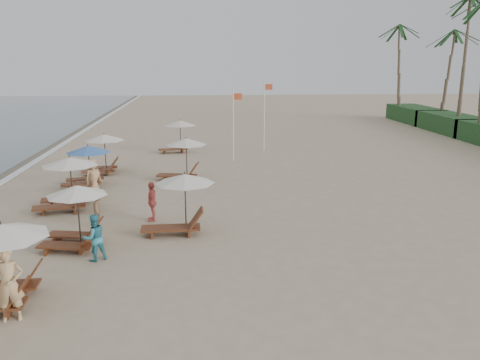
{
  "coord_description": "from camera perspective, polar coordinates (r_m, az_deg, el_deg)",
  "views": [
    {
      "loc": [
        -0.77,
        -12.71,
        6.31
      ],
      "look_at": [
        1.0,
        7.69,
        1.3
      ],
      "focal_mm": 36.67,
      "sensor_mm": 36.0,
      "label": 1
    }
  ],
  "objects": [
    {
      "name": "ground",
      "position": [
        14.21,
        -1.37,
        -12.62
      ],
      "size": [
        160.0,
        160.0,
        0.0
      ],
      "primitive_type": "plane",
      "color": "tan",
      "rests_on": "ground"
    },
    {
      "name": "lounger_station_2",
      "position": [
        17.81,
        -18.94,
        -4.12
      ],
      "size": [
        2.44,
        2.05,
        2.2
      ],
      "color": "brown",
      "rests_on": "ground"
    },
    {
      "name": "lounger_station_3",
      "position": [
        22.48,
        -19.68,
        -0.49
      ],
      "size": [
        2.84,
        2.48,
        2.28
      ],
      "color": "brown",
      "rests_on": "ground"
    },
    {
      "name": "lounger_station_4",
      "position": [
        26.28,
        -17.59,
        1.6
      ],
      "size": [
        2.58,
        2.25,
        2.1
      ],
      "color": "brown",
      "rests_on": "ground"
    },
    {
      "name": "lounger_station_5",
      "position": [
        28.98,
        -15.79,
        3.04
      ],
      "size": [
        2.47,
        2.22,
        2.26
      ],
      "color": "brown",
      "rests_on": "ground"
    },
    {
      "name": "inland_station_0",
      "position": [
        18.24,
        -7.27,
        -2.4
      ],
      "size": [
        2.85,
        2.24,
        2.22
      ],
      "color": "brown",
      "rests_on": "ground"
    },
    {
      "name": "inland_station_1",
      "position": [
        26.59,
        -6.81,
        2.78
      ],
      "size": [
        2.85,
        2.24,
        2.22
      ],
      "color": "brown",
      "rests_on": "ground"
    },
    {
      "name": "inland_station_2",
      "position": [
        34.69,
        -7.34,
        5.42
      ],
      "size": [
        2.75,
        2.24,
        2.22
      ],
      "color": "brown",
      "rests_on": "ground"
    },
    {
      "name": "beachgoer_near",
      "position": [
        13.54,
        -25.28,
        -10.94
      ],
      "size": [
        0.79,
        0.62,
        1.91
      ],
      "primitive_type": "imported",
      "rotation": [
        0.0,
        0.0,
        0.25
      ],
      "color": "tan",
      "rests_on": "ground"
    },
    {
      "name": "beachgoer_mid_a",
      "position": [
        16.5,
        -16.6,
        -6.43
      ],
      "size": [
        0.95,
        0.9,
        1.56
      ],
      "primitive_type": "imported",
      "rotation": [
        0.0,
        0.0,
        3.69
      ],
      "color": "teal",
      "rests_on": "ground"
    },
    {
      "name": "beachgoer_mid_b",
      "position": [
        19.64,
        -16.16,
        -3.26
      ],
      "size": [
        0.75,
        1.06,
        1.49
      ],
      "primitive_type": "imported",
      "rotation": [
        0.0,
        0.0,
        1.79
      ],
      "color": "brown",
      "rests_on": "ground"
    },
    {
      "name": "beachgoer_far_a",
      "position": [
        19.99,
        -10.2,
        -2.46
      ],
      "size": [
        0.45,
        0.96,
        1.61
      ],
      "primitive_type": "imported",
      "rotation": [
        0.0,
        0.0,
        4.77
      ],
      "color": "#D55D55",
      "rests_on": "ground"
    },
    {
      "name": "beachgoer_far_b",
      "position": [
        24.0,
        -16.71,
        0.21
      ],
      "size": [
        1.02,
        1.09,
        1.87
      ],
      "primitive_type": "imported",
      "rotation": [
        0.0,
        0.0,
        0.94
      ],
      "color": "tan",
      "rests_on": "ground"
    },
    {
      "name": "flag_pole_near",
      "position": [
        31.3,
        -0.73,
        6.75
      ],
      "size": [
        0.6,
        0.08,
        4.5
      ],
      "color": "silver",
      "rests_on": "ground"
    },
    {
      "name": "flag_pole_far",
      "position": [
        34.99,
        2.89,
        7.82
      ],
      "size": [
        0.6,
        0.08,
        4.91
      ],
      "color": "silver",
      "rests_on": "ground"
    }
  ]
}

